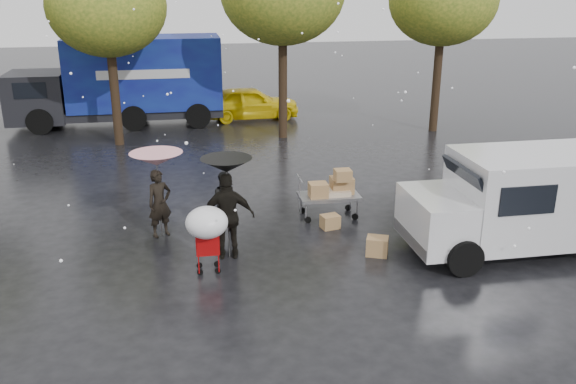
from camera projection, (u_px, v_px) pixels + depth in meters
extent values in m
plane|color=black|center=(248.00, 253.00, 13.33)|extent=(90.00, 90.00, 0.00)
imported|color=black|center=(160.00, 203.00, 13.99)|extent=(0.69, 0.61, 1.59)
imported|color=black|center=(227.00, 203.00, 14.14)|extent=(0.73, 0.57, 1.50)
imported|color=black|center=(228.00, 216.00, 12.83)|extent=(1.14, 0.55, 1.89)
cylinder|color=#4C4C4C|center=(159.00, 198.00, 13.94)|extent=(0.02, 0.02, 1.86)
cone|color=#D75867|center=(156.00, 159.00, 13.63)|extent=(1.19, 1.19, 0.30)
sphere|color=#4C4C4C|center=(156.00, 158.00, 13.62)|extent=(0.06, 0.06, 0.06)
cylinder|color=#4C4C4C|center=(228.00, 212.00, 12.80)|extent=(0.02, 0.02, 2.07)
cone|color=black|center=(226.00, 165.00, 12.45)|extent=(1.07, 1.07, 0.30)
sphere|color=#4C4C4C|center=(226.00, 164.00, 12.44)|extent=(0.06, 0.06, 0.06)
cube|color=slate|center=(329.00, 196.00, 15.19)|extent=(1.50, 0.80, 0.08)
cylinder|color=slate|center=(300.00, 188.00, 14.98)|extent=(0.04, 0.04, 0.60)
cube|color=olive|center=(342.00, 185.00, 15.26)|extent=(0.55, 0.45, 0.40)
cube|color=olive|center=(318.00, 190.00, 14.97)|extent=(0.45, 0.40, 0.35)
cube|color=olive|center=(343.00, 175.00, 14.90)|extent=(0.40, 0.35, 0.28)
cube|color=tan|center=(331.00, 192.00, 15.16)|extent=(0.90, 0.55, 0.12)
cylinder|color=black|center=(308.00, 220.00, 14.95)|extent=(0.16, 0.05, 0.16)
cylinder|color=black|center=(303.00, 211.00, 15.54)|extent=(0.16, 0.05, 0.16)
cylinder|color=black|center=(355.00, 217.00, 15.14)|extent=(0.16, 0.05, 0.16)
cylinder|color=black|center=(348.00, 208.00, 15.74)|extent=(0.16, 0.05, 0.16)
cube|color=#A7090B|center=(207.00, 242.00, 12.31)|extent=(0.47, 0.41, 0.45)
cylinder|color=#A7090B|center=(207.00, 229.00, 12.02)|extent=(0.42, 0.02, 0.02)
cylinder|color=#4C4C4C|center=(207.00, 232.00, 12.04)|extent=(0.02, 0.02, 0.60)
ellipsoid|color=white|center=(207.00, 222.00, 11.97)|extent=(0.84, 0.84, 0.63)
cylinder|color=black|center=(200.00, 272.00, 12.33)|extent=(0.12, 0.04, 0.12)
cylinder|color=black|center=(200.00, 265.00, 12.63)|extent=(0.12, 0.04, 0.12)
cylinder|color=black|center=(218.00, 271.00, 12.39)|extent=(0.12, 0.04, 0.12)
cylinder|color=black|center=(217.00, 264.00, 12.69)|extent=(0.12, 0.04, 0.12)
cube|color=silver|center=(543.00, 195.00, 13.20)|extent=(3.80, 2.00, 1.90)
cube|color=silver|center=(437.00, 219.00, 12.93)|extent=(1.20, 1.95, 1.10)
cube|color=black|center=(466.00, 180.00, 12.74)|extent=(0.37, 1.70, 0.67)
cube|color=slate|center=(412.00, 238.00, 12.97)|extent=(0.12, 1.90, 0.25)
cylinder|color=black|center=(464.00, 258.00, 12.24)|extent=(0.76, 0.28, 0.76)
cylinder|color=black|center=(427.00, 222.00, 14.00)|extent=(0.76, 0.28, 0.76)
cylinder|color=black|center=(558.00, 213.00, 14.55)|extent=(0.76, 0.28, 0.76)
cube|color=navy|center=(145.00, 72.00, 24.47)|extent=(6.00, 2.50, 2.80)
cube|color=black|center=(38.00, 97.00, 24.05)|extent=(2.20, 2.40, 1.90)
cube|color=black|center=(123.00, 111.00, 24.81)|extent=(8.00, 2.30, 0.35)
cube|color=silver|center=(143.00, 74.00, 23.26)|extent=(3.50, 0.03, 0.35)
cylinder|color=black|center=(40.00, 122.00, 23.26)|extent=(1.00, 0.30, 1.00)
cylinder|color=black|center=(51.00, 109.00, 25.40)|extent=(1.00, 0.30, 1.00)
cylinder|color=black|center=(198.00, 116.00, 24.26)|extent=(1.00, 0.30, 1.00)
cylinder|color=black|center=(196.00, 104.00, 26.40)|extent=(1.00, 0.30, 1.00)
cube|color=olive|center=(377.00, 246.00, 13.18)|extent=(0.56, 0.51, 0.41)
cube|color=olive|center=(330.00, 222.00, 14.62)|extent=(0.48, 0.41, 0.33)
imported|color=yellow|center=(250.00, 103.00, 25.71)|extent=(4.16, 1.80, 1.40)
cylinder|color=black|center=(114.00, 82.00, 21.29)|extent=(0.32, 0.32, 4.48)
ellipsoid|color=#365618|center=(107.00, 6.00, 20.43)|extent=(4.00, 4.00, 3.40)
cylinder|color=black|center=(283.00, 72.00, 22.22)|extent=(0.32, 0.32, 4.90)
cylinder|color=black|center=(437.00, 71.00, 23.26)|extent=(0.32, 0.32, 4.62)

